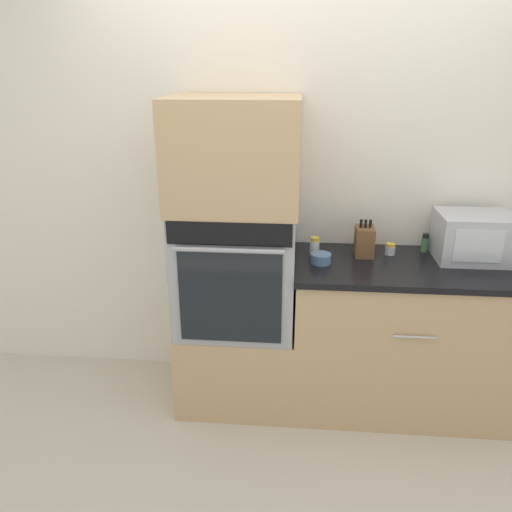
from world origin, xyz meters
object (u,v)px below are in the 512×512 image
Objects in this scene: microwave at (473,237)px; condiment_jar_mid at (314,247)px; knife_block at (363,241)px; bowl at (320,258)px; condiment_jar_near at (424,243)px; condiment_jar_far at (389,249)px; wall_oven at (236,266)px.

microwave is 0.88m from condiment_jar_mid.
microwave is 1.91× the size of knife_block.
knife_block is at bearing 179.47° from microwave.
condiment_jar_near is (0.61, 0.24, 0.03)m from bowl.
bowl is 1.72× the size of condiment_jar_far.
knife_block is 0.37m from condiment_jar_near.
condiment_jar_far is (0.87, 0.14, 0.08)m from wall_oven.
microwave reaches higher than condiment_jar_far.
bowl is at bearing -156.78° from condiment_jar_far.
condiment_jar_near is (1.08, 0.21, 0.10)m from wall_oven.
bowl is (-0.84, -0.14, -0.10)m from microwave.
microwave is 0.45m from condiment_jar_far.
microwave reaches higher than knife_block.
condiment_jar_far is (0.40, 0.17, 0.00)m from bowl.
condiment_jar_mid is (-0.64, -0.12, 0.00)m from condiment_jar_near.
condiment_jar_mid is at bearing -178.42° from microwave.
bowl is 0.65m from condiment_jar_near.
condiment_jar_near is at bearing 17.15° from condiment_jar_far.
condiment_jar_far is at bearing 175.65° from microwave.
bowl is at bearing -74.08° from condiment_jar_mid.
wall_oven is 6.44× the size of condiment_jar_near.
microwave is 6.20× the size of condiment_jar_far.
bowl is 1.02× the size of condiment_jar_mid.
condiment_jar_mid is 1.70× the size of condiment_jar_far.
wall_oven is 6.24× the size of bowl.
wall_oven is at bearing -169.19° from condiment_jar_near.
knife_block reaches higher than condiment_jar_far.
condiment_jar_near is at bearing 14.25° from knife_block.
condiment_jar_mid is (-0.28, -0.03, -0.03)m from knife_block.
condiment_jar_near is 0.65m from condiment_jar_mid.
condiment_jar_mid is at bearing -173.96° from knife_block.
wall_oven is 0.48m from bowl.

